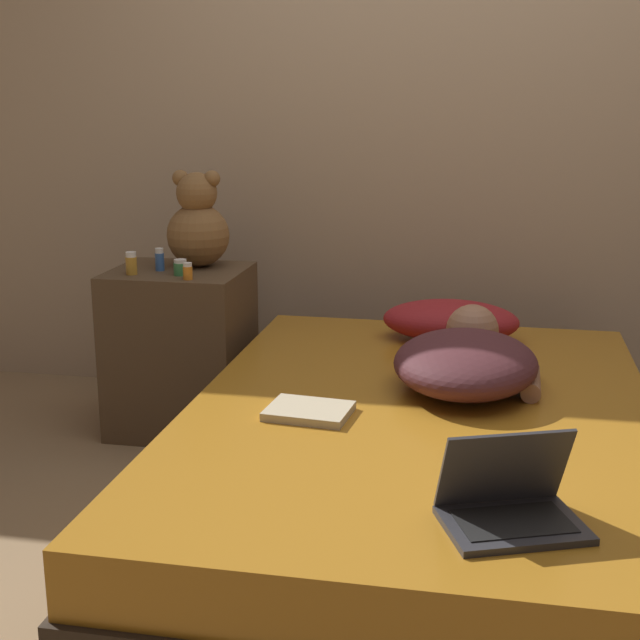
{
  "coord_description": "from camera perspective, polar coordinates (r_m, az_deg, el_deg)",
  "views": [
    {
      "loc": [
        0.19,
        -2.45,
        1.31
      ],
      "look_at": [
        -0.35,
        0.25,
        0.6
      ],
      "focal_mm": 50.0,
      "sensor_mm": 36.0,
      "label": 1
    }
  ],
  "objects": [
    {
      "name": "bed",
      "position": [
        2.69,
        6.35,
        -9.77
      ],
      "size": [
        1.37,
        2.0,
        0.42
      ],
      "color": "#2D2319",
      "rests_on": "ground_plane"
    },
    {
      "name": "laptop",
      "position": [
        1.96,
        12.04,
        -11.39
      ],
      "size": [
        0.34,
        0.3,
        0.2
      ],
      "rotation": [
        0.0,
        0.0,
        0.38
      ],
      "color": "#333338",
      "rests_on": "bed"
    },
    {
      "name": "bottle_amber",
      "position": [
        3.38,
        -11.99,
        3.56
      ],
      "size": [
        0.04,
        0.04,
        0.08
      ],
      "color": "gold",
      "rests_on": "nightstand"
    },
    {
      "name": "person_lying",
      "position": [
        2.8,
        9.43,
        -2.46
      ],
      "size": [
        0.46,
        0.74,
        0.18
      ],
      "rotation": [
        0.0,
        0.0,
        -0.02
      ],
      "color": "#4C2328",
      "rests_on": "bed"
    },
    {
      "name": "teddy_bear",
      "position": [
        3.48,
        -7.83,
        6.04
      ],
      "size": [
        0.24,
        0.24,
        0.37
      ],
      "color": "brown",
      "rests_on": "nightstand"
    },
    {
      "name": "wall_back",
      "position": [
        3.73,
        8.64,
        14.23
      ],
      "size": [
        8.0,
        0.06,
        2.6
      ],
      "color": "tan",
      "rests_on": "ground_plane"
    },
    {
      "name": "book",
      "position": [
        2.53,
        -0.72,
        -5.85
      ],
      "size": [
        0.25,
        0.2,
        0.02
      ],
      "rotation": [
        0.0,
        0.0,
        -0.1
      ],
      "color": "#C6B793",
      "rests_on": "bed"
    },
    {
      "name": "ground_plane",
      "position": [
        2.78,
        6.23,
        -13.64
      ],
      "size": [
        12.0,
        12.0,
        0.0
      ],
      "primitive_type": "plane",
      "color": "#937551"
    },
    {
      "name": "nightstand",
      "position": [
        3.52,
        -8.88,
        -1.93
      ],
      "size": [
        0.51,
        0.44,
        0.64
      ],
      "color": "brown",
      "rests_on": "ground_plane"
    },
    {
      "name": "bottle_blue",
      "position": [
        3.43,
        -10.23,
        3.82
      ],
      "size": [
        0.03,
        0.03,
        0.09
      ],
      "color": "#3866B2",
      "rests_on": "nightstand"
    },
    {
      "name": "bottle_orange",
      "position": [
        3.25,
        -8.47,
        3.1
      ],
      "size": [
        0.03,
        0.03,
        0.06
      ],
      "color": "orange",
      "rests_on": "nightstand"
    },
    {
      "name": "bottle_green",
      "position": [
        3.34,
        -8.92,
        3.34
      ],
      "size": [
        0.05,
        0.05,
        0.06
      ],
      "color": "#3D8E4C",
      "rests_on": "nightstand"
    },
    {
      "name": "pillow",
      "position": [
        3.29,
        8.36,
        -0.04
      ],
      "size": [
        0.5,
        0.3,
        0.15
      ],
      "color": "maroon",
      "rests_on": "bed"
    }
  ]
}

